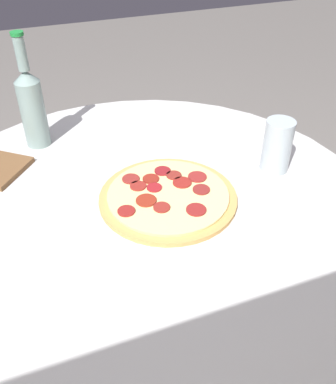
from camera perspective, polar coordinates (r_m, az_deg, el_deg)
ground_plane at (r=1.46m, az=-2.23°, el=-23.75°), size 8.00×8.00×0.00m
table at (r=1.01m, az=-2.97°, el=-8.09°), size 1.02×1.02×0.71m
pizza at (r=0.91m, az=-0.02°, el=-0.57°), size 0.30×0.30×0.02m
beer_bottle at (r=1.11m, az=-17.73°, el=11.01°), size 0.06×0.06×0.28m
drinking_glass at (r=1.01m, az=14.36°, el=5.99°), size 0.07×0.07×0.12m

